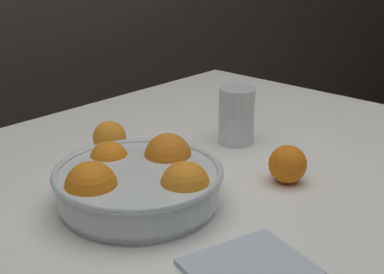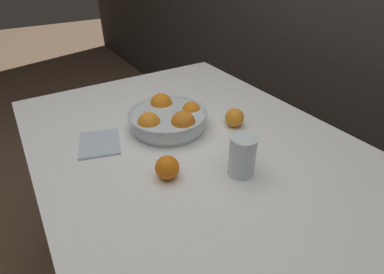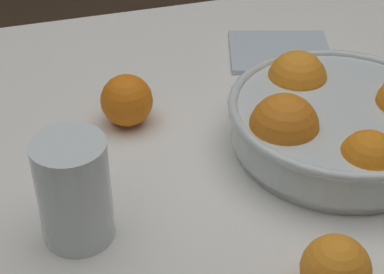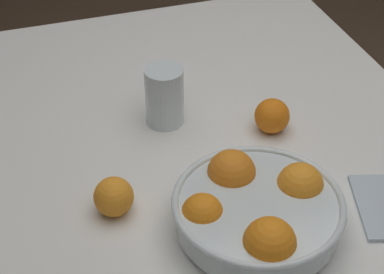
{
  "view_description": "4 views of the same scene",
  "coord_description": "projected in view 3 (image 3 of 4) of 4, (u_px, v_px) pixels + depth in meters",
  "views": [
    {
      "loc": [
        -0.67,
        -0.62,
        1.18
      ],
      "look_at": [
        0.03,
        0.01,
        0.82
      ],
      "focal_mm": 50.0,
      "sensor_mm": 36.0,
      "label": 1
    },
    {
      "loc": [
        0.7,
        -0.45,
        1.32
      ],
      "look_at": [
        0.03,
        -0.03,
        0.81
      ],
      "focal_mm": 28.0,
      "sensor_mm": 36.0,
      "label": 2
    },
    {
      "loc": [
        0.22,
        0.54,
        1.25
      ],
      "look_at": [
        0.05,
        -0.02,
        0.82
      ],
      "focal_mm": 60.0,
      "sensor_mm": 36.0,
      "label": 3
    },
    {
      "loc": [
        -0.81,
        0.3,
        1.53
      ],
      "look_at": [
        0.06,
        0.02,
        0.81
      ],
      "focal_mm": 60.0,
      "sensor_mm": 36.0,
      "label": 4
    }
  ],
  "objects": [
    {
      "name": "juice_glass",
      "position": [
        75.0,
        194.0,
        0.66
      ],
      "size": [
        0.08,
        0.08,
        0.12
      ],
      "color": "#F4A314",
      "rests_on": "dining_table"
    },
    {
      "name": "orange_loose_front",
      "position": [
        127.0,
        100.0,
        0.84
      ],
      "size": [
        0.07,
        0.07,
        0.07
      ],
      "primitive_type": "sphere",
      "color": "orange",
      "rests_on": "dining_table"
    },
    {
      "name": "dining_table",
      "position": [
        237.0,
        225.0,
        0.81
      ],
      "size": [
        1.36,
        0.98,
        0.76
      ],
      "color": "white",
      "rests_on": "ground_plane"
    },
    {
      "name": "fruit_bowl",
      "position": [
        338.0,
        121.0,
        0.79
      ],
      "size": [
        0.28,
        0.28,
        0.1
      ],
      "color": "silver",
      "rests_on": "dining_table"
    },
    {
      "name": "napkin",
      "position": [
        280.0,
        52.0,
        1.01
      ],
      "size": [
        0.19,
        0.17,
        0.01
      ],
      "primitive_type": "cube",
      "rotation": [
        0.0,
        0.0,
        -0.29
      ],
      "color": "silver",
      "rests_on": "dining_table"
    },
    {
      "name": "orange_loose_near_bowl",
      "position": [
        336.0,
        270.0,
        0.61
      ],
      "size": [
        0.07,
        0.07,
        0.07
      ],
      "primitive_type": "sphere",
      "color": "orange",
      "rests_on": "dining_table"
    }
  ]
}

